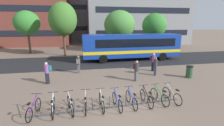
{
  "coord_description": "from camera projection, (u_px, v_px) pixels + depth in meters",
  "views": [
    {
      "loc": [
        -2.04,
        -8.29,
        4.52
      ],
      "look_at": [
        0.38,
        4.88,
        1.24
      ],
      "focal_mm": 26.06,
      "sensor_mm": 36.0,
      "label": 1
    }
  ],
  "objects": [
    {
      "name": "street_tree_0",
      "position": [
        120.0,
        25.0,
        25.96
      ],
      "size": [
        4.94,
        4.94,
        6.55
      ],
      "color": "brown",
      "rests_on": "ground"
    },
    {
      "name": "commuter_teal_pack_3",
      "position": [
        47.0,
        71.0,
        12.31
      ],
      "size": [
        0.6,
        0.48,
        1.69
      ],
      "rotation": [
        0.0,
        0.0,
        3.53
      ],
      "color": "black",
      "rests_on": "ground"
    },
    {
      "name": "city_bus",
      "position": [
        131.0,
        46.0,
        20.28
      ],
      "size": [
        12.06,
        2.71,
        3.2
      ],
      "rotation": [
        0.0,
        0.0,
        3.15
      ],
      "color": "#14389E",
      "rests_on": "ground"
    },
    {
      "name": "commuter_navy_pack_4",
      "position": [
        155.0,
        65.0,
        14.34
      ],
      "size": [
        0.5,
        0.6,
        1.65
      ],
      "rotation": [
        0.0,
        0.0,
        4.27
      ],
      "color": "#2D3851",
      "rests_on": "ground"
    },
    {
      "name": "parked_bicycle_silver_4",
      "position": [
        102.0,
        102.0,
        8.76
      ],
      "size": [
        0.52,
        1.72,
        0.99
      ],
      "rotation": [
        0.0,
        0.0,
        1.61
      ],
      "color": "black",
      "rests_on": "ground"
    },
    {
      "name": "building_centre_block",
      "position": [
        84.0,
        20.0,
        48.98
      ],
      "size": [
        19.94,
        13.49,
        10.72
      ],
      "color": "gray",
      "rests_on": "ground"
    },
    {
      "name": "parked_bicycle_green_8",
      "position": [
        159.0,
        97.0,
        9.43
      ],
      "size": [
        0.54,
        1.7,
        0.99
      ],
      "rotation": [
        0.0,
        0.0,
        1.77
      ],
      "color": "black",
      "rests_on": "ground"
    },
    {
      "name": "bike_rack",
      "position": [
        109.0,
        106.0,
        8.91
      ],
      "size": [
        8.43,
        0.54,
        0.7
      ],
      "rotation": [
        0.0,
        0.0,
        0.05
      ],
      "color": "#47474C",
      "rests_on": "ground"
    },
    {
      "name": "parked_bicycle_silver_2",
      "position": [
        70.0,
        105.0,
        8.43
      ],
      "size": [
        0.6,
        1.69,
        0.99
      ],
      "rotation": [
        0.0,
        0.0,
        1.81
      ],
      "color": "black",
      "rests_on": "ground"
    },
    {
      "name": "ground",
      "position": [
        121.0,
        104.0,
        9.35
      ],
      "size": [
        200.0,
        200.0,
        0.0
      ],
      "primitive_type": "plane",
      "color": "#7A6656"
    },
    {
      "name": "building_right_wing",
      "position": [
        137.0,
        4.0,
        36.62
      ],
      "size": [
        22.09,
        10.61,
        17.6
      ],
      "color": "gray",
      "rests_on": "ground"
    },
    {
      "name": "commuter_maroon_pack_1",
      "position": [
        136.0,
        69.0,
        12.92
      ],
      "size": [
        0.43,
        0.58,
        1.68
      ],
      "rotation": [
        0.0,
        0.0,
        4.95
      ],
      "color": "#565660",
      "rests_on": "ground"
    },
    {
      "name": "parked_bicycle_white_1",
      "position": [
        53.0,
        107.0,
        8.26
      ],
      "size": [
        0.52,
        1.72,
        0.99
      ],
      "rotation": [
        0.0,
        0.0,
        1.65
      ],
      "color": "black",
      "rests_on": "ground"
    },
    {
      "name": "parked_bicycle_purple_0",
      "position": [
        34.0,
        109.0,
        8.06
      ],
      "size": [
        0.52,
        1.71,
        0.99
      ],
      "rotation": [
        0.0,
        0.0,
        1.42
      ],
      "color": "black",
      "rests_on": "ground"
    },
    {
      "name": "commuter_grey_pack_2",
      "position": [
        78.0,
        63.0,
        14.96
      ],
      "size": [
        0.38,
        0.55,
        1.66
      ],
      "rotation": [
        0.0,
        0.0,
        1.45
      ],
      "color": "#565660",
      "rests_on": "ground"
    },
    {
      "name": "parked_bicycle_silver_3",
      "position": [
        86.0,
        104.0,
        8.61
      ],
      "size": [
        0.52,
        1.72,
        0.99
      ],
      "rotation": [
        0.0,
        0.0,
        1.53
      ],
      "color": "black",
      "rests_on": "ground"
    },
    {
      "name": "street_tree_3",
      "position": [
        154.0,
        25.0,
        25.61
      ],
      "size": [
        3.8,
        3.8,
        6.08
      ],
      "color": "brown",
      "rests_on": "ground"
    },
    {
      "name": "parked_bicycle_blue_6",
      "position": [
        131.0,
        100.0,
        9.05
      ],
      "size": [
        0.52,
        1.72,
        0.99
      ],
      "rotation": [
        0.0,
        0.0,
        1.65
      ],
      "color": "black",
      "rests_on": "ground"
    },
    {
      "name": "parked_bicycle_black_7",
      "position": [
        146.0,
        98.0,
        9.25
      ],
      "size": [
        0.52,
        1.72,
        0.99
      ],
      "rotation": [
        0.0,
        0.0,
        1.63
      ],
      "color": "black",
      "rests_on": "ground"
    },
    {
      "name": "trash_bin",
      "position": [
        189.0,
        72.0,
        13.8
      ],
      "size": [
        0.55,
        0.55,
        1.03
      ],
      "color": "#284C2D",
      "rests_on": "ground"
    },
    {
      "name": "parked_bicycle_blue_5",
      "position": [
        117.0,
        101.0,
        8.84
      ],
      "size": [
        0.52,
        1.72,
        0.99
      ],
      "rotation": [
        0.0,
        0.0,
        1.67
      ],
      "color": "black",
      "rests_on": "ground"
    },
    {
      "name": "commuter_maroon_pack_0",
      "position": [
        153.0,
        61.0,
        15.66
      ],
      "size": [
        0.51,
        0.6,
        1.75
      ],
      "rotation": [
        0.0,
        0.0,
        5.19
      ],
      "color": "black",
      "rests_on": "ground"
    },
    {
      "name": "street_tree_2",
      "position": [
        63.0,
        19.0,
        22.19
      ],
      "size": [
        3.8,
        3.8,
        7.35
      ],
      "color": "brown",
      "rests_on": "ground"
    },
    {
      "name": "parked_bicycle_silver_9",
      "position": [
        172.0,
        95.0,
        9.58
      ],
      "size": [
        0.52,
        1.71,
        0.99
      ],
      "rotation": [
        0.0,
        0.0,
        1.73
      ],
      "color": "black",
      "rests_on": "ground"
    },
    {
      "name": "bus_lane_asphalt",
      "position": [
        100.0,
        61.0,
        20.01
      ],
      "size": [
        80.0,
        7.2,
        0.01
      ],
      "primitive_type": "cube",
      "color": "#232326",
      "rests_on": "ground"
    },
    {
      "name": "building_left_wing",
      "position": [
        10.0,
        2.0,
        34.13
      ],
      "size": [
        23.78,
        12.62,
        17.93
      ],
      "color": "brown",
      "rests_on": "ground"
    },
    {
      "name": "street_tree_1",
      "position": [
        27.0,
        23.0,
        24.08
      ],
      "size": [
        3.71,
        3.71,
        6.36
      ],
      "color": "brown",
      "rests_on": "ground"
    }
  ]
}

